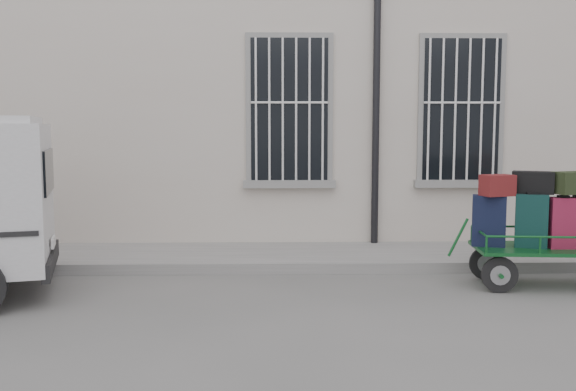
% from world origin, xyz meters
% --- Properties ---
extents(ground, '(80.00, 80.00, 0.00)m').
position_xyz_m(ground, '(0.00, 0.00, 0.00)').
color(ground, '#61615D').
rests_on(ground, ground).
extents(building, '(24.00, 5.15, 6.00)m').
position_xyz_m(building, '(0.00, 5.50, 3.00)').
color(building, beige).
rests_on(building, ground).
extents(sidewalk, '(24.00, 1.70, 0.15)m').
position_xyz_m(sidewalk, '(0.00, 2.20, 0.07)').
color(sidewalk, gray).
rests_on(sidewalk, ground).
extents(luggage_cart, '(2.29, 1.04, 1.47)m').
position_xyz_m(luggage_cart, '(2.81, 0.62, 0.81)').
color(luggage_cart, black).
rests_on(luggage_cart, ground).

